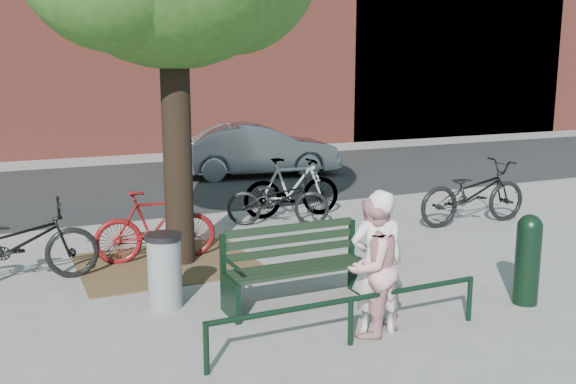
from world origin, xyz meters
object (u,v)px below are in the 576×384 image
park_bench (296,264)px  litter_bin (165,270)px  person_left (377,263)px  parked_car (257,150)px  bollard (528,256)px  person_right (372,267)px  bicycle_c (278,199)px

park_bench → litter_bin: bearing=159.9°
person_left → parked_car: person_left is taller
park_bench → litter_bin: 1.51m
bollard → park_bench: bearing=155.1°
bollard → person_right: bearing=179.7°
person_right → parked_car: bearing=-129.1°
park_bench → person_left: 1.23m
litter_bin → person_left: bearing=-42.3°
park_bench → parked_car: bearing=70.8°
person_right → litter_bin: size_ratio=1.67×
bicycle_c → parked_car: size_ratio=0.44×
bollard → bicycle_c: 4.82m
person_right → parked_car: (2.64, 9.62, -0.06)m
person_left → litter_bin: (-1.82, 1.65, -0.32)m
bicycle_c → park_bench: bearing=-176.3°
park_bench → person_left: (0.39, -1.13, 0.29)m
park_bench → bicycle_c: bearing=69.2°
park_bench → bicycle_c: (1.35, 3.55, -0.01)m
person_right → parked_car: person_right is taller
park_bench → parked_car: (2.96, 8.49, 0.19)m
person_left → bicycle_c: (0.95, 4.68, -0.29)m
person_left → person_right: 0.08m
person_right → litter_bin: 2.42m
parked_car → bollard: bearing=-174.1°
park_bench → litter_bin: size_ratio=2.00×
bollard → bicycle_c: bollard is taller
litter_bin → bicycle_c: size_ratio=0.49×
person_right → bicycle_c: size_ratio=0.81×
bollard → parked_car: bearing=87.0°
person_left → bollard: size_ratio=1.43×
bicycle_c → parked_car: bearing=6.3°
person_left → person_right: person_left is taller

